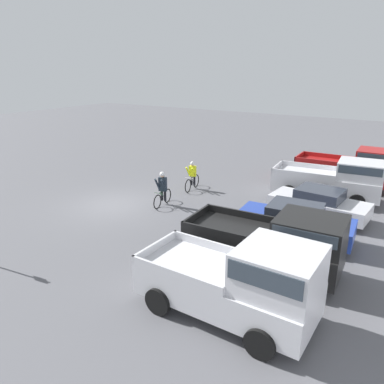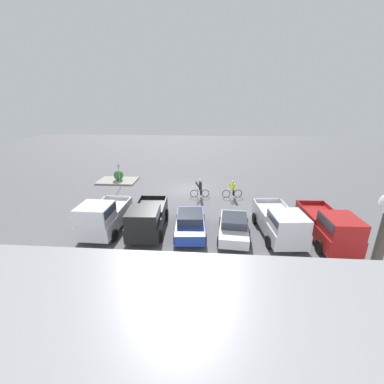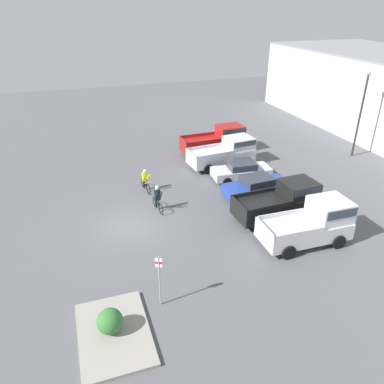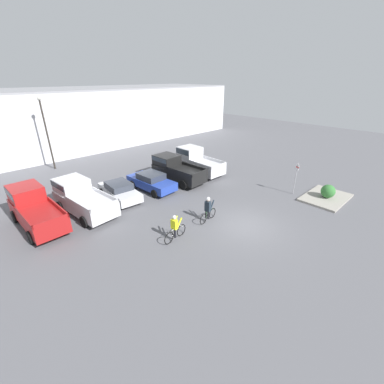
{
  "view_description": "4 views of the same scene",
  "coord_description": "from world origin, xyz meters",
  "px_view_note": "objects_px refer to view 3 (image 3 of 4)",
  "views": [
    {
      "loc": [
        12.54,
        12.55,
        6.46
      ],
      "look_at": [
        -0.7,
        4.08,
        1.2
      ],
      "focal_mm": 35.0,
      "sensor_mm": 36.0,
      "label": 1
    },
    {
      "loc": [
        -2.15,
        23.62,
        8.26
      ],
      "look_at": [
        -0.7,
        4.08,
        1.2
      ],
      "focal_mm": 24.0,
      "sensor_mm": 36.0,
      "label": 2
    },
    {
      "loc": [
        18.69,
        -2.48,
        11.75
      ],
      "look_at": [
        -0.7,
        4.08,
        1.2
      ],
      "focal_mm": 35.0,
      "sensor_mm": 36.0,
      "label": 3
    },
    {
      "loc": [
        -12.04,
        -7.71,
        8.63
      ],
      "look_at": [
        -0.7,
        4.08,
        1.2
      ],
      "focal_mm": 24.0,
      "sensor_mm": 36.0,
      "label": 4
    }
  ],
  "objects_px": {
    "cyclist_1": "(145,180)",
    "pickup_truck_2": "(282,200)",
    "cyclist_0": "(157,198)",
    "fire_lane_sign": "(159,276)",
    "pickup_truck_0": "(218,139)",
    "shrub": "(110,321)",
    "pickup_truck_3": "(313,222)",
    "sedan_0": "(241,171)",
    "pickup_truck_1": "(226,152)",
    "sedan_1": "(257,187)",
    "lamppost": "(362,108)"
  },
  "relations": [
    {
      "from": "pickup_truck_1",
      "to": "cyclist_1",
      "type": "bearing_deg",
      "value": -71.1
    },
    {
      "from": "pickup_truck_0",
      "to": "pickup_truck_1",
      "type": "distance_m",
      "value": 2.8
    },
    {
      "from": "pickup_truck_1",
      "to": "pickup_truck_2",
      "type": "relative_size",
      "value": 1.04
    },
    {
      "from": "shrub",
      "to": "cyclist_0",
      "type": "bearing_deg",
      "value": 155.14
    },
    {
      "from": "sedan_0",
      "to": "cyclist_1",
      "type": "xyz_separation_m",
      "value": [
        -0.43,
        -7.0,
        0.09
      ]
    },
    {
      "from": "pickup_truck_1",
      "to": "cyclist_0",
      "type": "relative_size",
      "value": 3.11
    },
    {
      "from": "cyclist_0",
      "to": "fire_lane_sign",
      "type": "xyz_separation_m",
      "value": [
        7.98,
        -1.88,
        0.69
      ]
    },
    {
      "from": "sedan_1",
      "to": "fire_lane_sign",
      "type": "bearing_deg",
      "value": -48.15
    },
    {
      "from": "pickup_truck_1",
      "to": "pickup_truck_3",
      "type": "relative_size",
      "value": 1.11
    },
    {
      "from": "pickup_truck_1",
      "to": "sedan_1",
      "type": "bearing_deg",
      "value": -2.68
    },
    {
      "from": "sedan_1",
      "to": "pickup_truck_3",
      "type": "distance_m",
      "value": 5.64
    },
    {
      "from": "pickup_truck_0",
      "to": "sedan_0",
      "type": "bearing_deg",
      "value": -4.83
    },
    {
      "from": "cyclist_1",
      "to": "shrub",
      "type": "distance_m",
      "value": 12.46
    },
    {
      "from": "cyclist_1",
      "to": "pickup_truck_2",
      "type": "bearing_deg",
      "value": 49.46
    },
    {
      "from": "fire_lane_sign",
      "to": "shrub",
      "type": "distance_m",
      "value": 2.58
    },
    {
      "from": "pickup_truck_2",
      "to": "fire_lane_sign",
      "type": "bearing_deg",
      "value": -60.98
    },
    {
      "from": "sedan_0",
      "to": "pickup_truck_2",
      "type": "bearing_deg",
      "value": 0.31
    },
    {
      "from": "pickup_truck_2",
      "to": "sedan_0",
      "type": "bearing_deg",
      "value": -179.69
    },
    {
      "from": "cyclist_1",
      "to": "lamppost",
      "type": "height_order",
      "value": "lamppost"
    },
    {
      "from": "pickup_truck_0",
      "to": "cyclist_1",
      "type": "bearing_deg",
      "value": -55.24
    },
    {
      "from": "pickup_truck_1",
      "to": "shrub",
      "type": "distance_m",
      "value": 18.01
    },
    {
      "from": "sedan_0",
      "to": "shrub",
      "type": "distance_m",
      "value": 15.81
    },
    {
      "from": "cyclist_0",
      "to": "cyclist_1",
      "type": "height_order",
      "value": "cyclist_0"
    },
    {
      "from": "pickup_truck_0",
      "to": "shrub",
      "type": "distance_m",
      "value": 20.5
    },
    {
      "from": "pickup_truck_1",
      "to": "sedan_0",
      "type": "distance_m",
      "value": 2.88
    },
    {
      "from": "cyclist_1",
      "to": "lamppost",
      "type": "bearing_deg",
      "value": 92.49
    },
    {
      "from": "pickup_truck_0",
      "to": "sedan_0",
      "type": "relative_size",
      "value": 1.24
    },
    {
      "from": "sedan_1",
      "to": "lamppost",
      "type": "relative_size",
      "value": 0.65
    },
    {
      "from": "pickup_truck_2",
      "to": "pickup_truck_3",
      "type": "relative_size",
      "value": 1.06
    },
    {
      "from": "sedan_0",
      "to": "pickup_truck_2",
      "type": "relative_size",
      "value": 0.85
    },
    {
      "from": "pickup_truck_1",
      "to": "pickup_truck_3",
      "type": "xyz_separation_m",
      "value": [
        11.25,
        0.17,
        0.09
      ]
    },
    {
      "from": "sedan_0",
      "to": "cyclist_0",
      "type": "xyz_separation_m",
      "value": [
        2.47,
        -6.87,
        0.17
      ]
    },
    {
      "from": "pickup_truck_1",
      "to": "sedan_1",
      "type": "height_order",
      "value": "pickup_truck_1"
    },
    {
      "from": "pickup_truck_0",
      "to": "cyclist_1",
      "type": "distance_m",
      "value": 9.1
    },
    {
      "from": "sedan_0",
      "to": "cyclist_1",
      "type": "distance_m",
      "value": 7.01
    },
    {
      "from": "sedan_0",
      "to": "pickup_truck_2",
      "type": "xyz_separation_m",
      "value": [
        5.58,
        0.03,
        0.42
      ]
    },
    {
      "from": "fire_lane_sign",
      "to": "pickup_truck_1",
      "type": "bearing_deg",
      "value": 146.49
    },
    {
      "from": "fire_lane_sign",
      "to": "lamppost",
      "type": "xyz_separation_m",
      "value": [
        -11.66,
        19.65,
        2.52
      ]
    },
    {
      "from": "pickup_truck_1",
      "to": "sedan_0",
      "type": "height_order",
      "value": "pickup_truck_1"
    },
    {
      "from": "sedan_1",
      "to": "cyclist_0",
      "type": "distance_m",
      "value": 6.67
    },
    {
      "from": "pickup_truck_0",
      "to": "fire_lane_sign",
      "type": "xyz_separation_m",
      "value": [
        16.06,
        -9.22,
        0.39
      ]
    },
    {
      "from": "sedan_0",
      "to": "pickup_truck_3",
      "type": "distance_m",
      "value": 8.43
    },
    {
      "from": "cyclist_1",
      "to": "lamppost",
      "type": "xyz_separation_m",
      "value": [
        -0.78,
        17.9,
        3.28
      ]
    },
    {
      "from": "pickup_truck_0",
      "to": "pickup_truck_2",
      "type": "bearing_deg",
      "value": -2.27
    },
    {
      "from": "pickup_truck_0",
      "to": "pickup_truck_3",
      "type": "distance_m",
      "value": 14.03
    },
    {
      "from": "shrub",
      "to": "lamppost",
      "type": "bearing_deg",
      "value": 119.88
    },
    {
      "from": "cyclist_1",
      "to": "shrub",
      "type": "relative_size",
      "value": 1.74
    },
    {
      "from": "cyclist_0",
      "to": "fire_lane_sign",
      "type": "bearing_deg",
      "value": -13.28
    },
    {
      "from": "fire_lane_sign",
      "to": "lamppost",
      "type": "distance_m",
      "value": 22.99
    },
    {
      "from": "fire_lane_sign",
      "to": "pickup_truck_3",
      "type": "bearing_deg",
      "value": 102.82
    }
  ]
}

